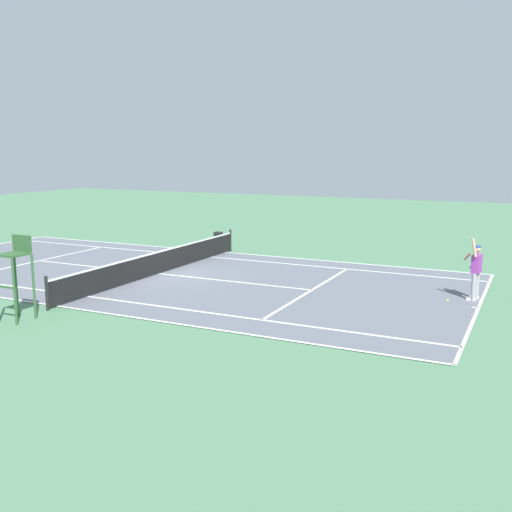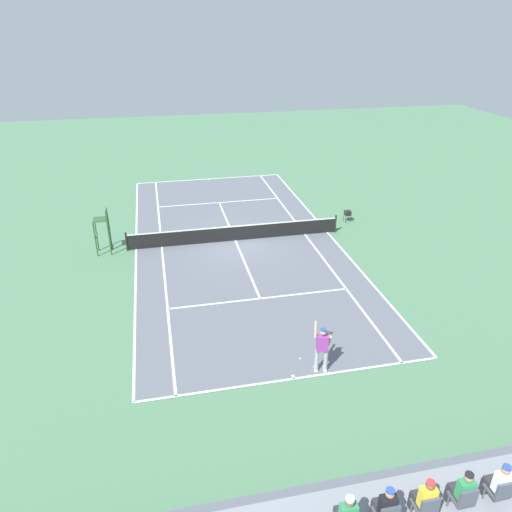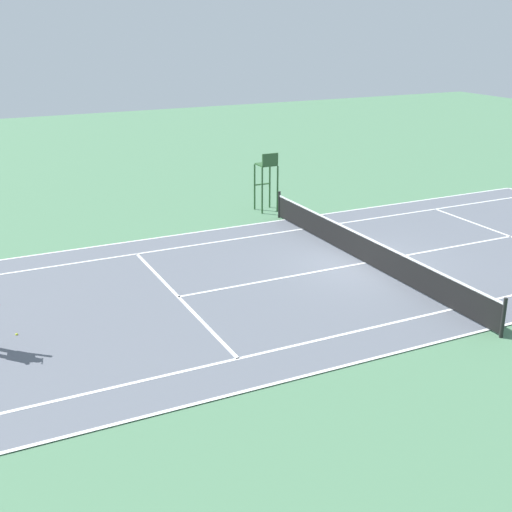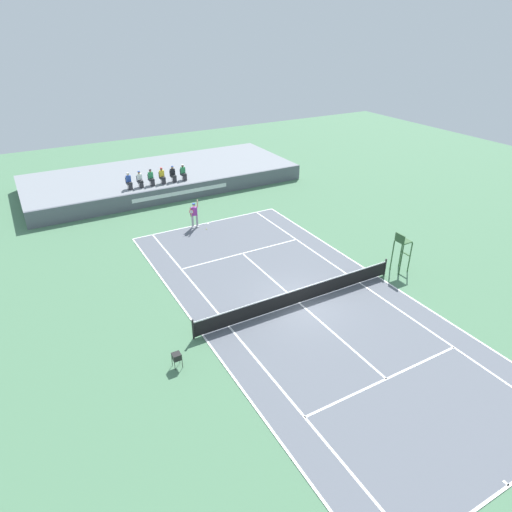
{
  "view_description": "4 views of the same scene",
  "coord_description": "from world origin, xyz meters",
  "px_view_note": "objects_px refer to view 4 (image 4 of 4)",
  "views": [
    {
      "loc": [
        19.02,
        13.38,
        4.85
      ],
      "look_at": [
        -0.31,
        4.08,
        1.0
      ],
      "focal_mm": 41.62,
      "sensor_mm": 36.0,
      "label": 1
    },
    {
      "loc": [
        4.09,
        24.52,
        11.37
      ],
      "look_at": [
        -0.31,
        4.08,
        1.0
      ],
      "focal_mm": 33.88,
      "sensor_mm": 36.0,
      "label": 2
    },
    {
      "loc": [
        -16.9,
        12.18,
        7.57
      ],
      "look_at": [
        -0.31,
        4.08,
        1.0
      ],
      "focal_mm": 47.27,
      "sensor_mm": 36.0,
      "label": 3
    },
    {
      "loc": [
        -11.54,
        -15.89,
        13.26
      ],
      "look_at": [
        -0.31,
        4.08,
        1.0
      ],
      "focal_mm": 31.39,
      "sensor_mm": 36.0,
      "label": 4
    }
  ],
  "objects_px": {
    "spectator_seated_0": "(129,181)",
    "spectator_seated_3": "(162,176)",
    "spectator_seated_2": "(151,178)",
    "umpire_chair": "(402,247)",
    "spectator_seated_1": "(140,179)",
    "tennis_ball": "(206,229)",
    "ball_hopper": "(177,356)",
    "spectator_seated_5": "(183,173)",
    "tennis_player": "(194,214)",
    "spectator_seated_4": "(173,174)"
  },
  "relations": [
    {
      "from": "spectator_seated_0",
      "to": "spectator_seated_1",
      "type": "bearing_deg",
      "value": 0.0
    },
    {
      "from": "spectator_seated_0",
      "to": "spectator_seated_3",
      "type": "distance_m",
      "value": 2.71
    },
    {
      "from": "spectator_seated_3",
      "to": "ball_hopper",
      "type": "relative_size",
      "value": 1.81
    },
    {
      "from": "spectator_seated_0",
      "to": "spectator_seated_3",
      "type": "height_order",
      "value": "same"
    },
    {
      "from": "tennis_ball",
      "to": "tennis_player",
      "type": "bearing_deg",
      "value": 124.98
    },
    {
      "from": "spectator_seated_0",
      "to": "spectator_seated_3",
      "type": "xyz_separation_m",
      "value": [
        2.71,
        0.0,
        0.0
      ]
    },
    {
      "from": "spectator_seated_0",
      "to": "spectator_seated_1",
      "type": "distance_m",
      "value": 0.87
    },
    {
      "from": "umpire_chair",
      "to": "tennis_ball",
      "type": "bearing_deg",
      "value": 124.79
    },
    {
      "from": "tennis_ball",
      "to": "spectator_seated_0",
      "type": "bearing_deg",
      "value": 113.23
    },
    {
      "from": "spectator_seated_2",
      "to": "spectator_seated_3",
      "type": "relative_size",
      "value": 1.0
    },
    {
      "from": "spectator_seated_1",
      "to": "spectator_seated_4",
      "type": "relative_size",
      "value": 1.0
    },
    {
      "from": "spectator_seated_4",
      "to": "spectator_seated_5",
      "type": "xyz_separation_m",
      "value": [
        0.89,
        0.0,
        0.0
      ]
    },
    {
      "from": "spectator_seated_1",
      "to": "ball_hopper",
      "type": "relative_size",
      "value": 1.81
    },
    {
      "from": "spectator_seated_0",
      "to": "spectator_seated_3",
      "type": "relative_size",
      "value": 1.0
    },
    {
      "from": "spectator_seated_5",
      "to": "umpire_chair",
      "type": "bearing_deg",
      "value": -71.23
    },
    {
      "from": "spectator_seated_5",
      "to": "tennis_player",
      "type": "relative_size",
      "value": 0.61
    },
    {
      "from": "spectator_seated_1",
      "to": "ball_hopper",
      "type": "xyz_separation_m",
      "value": [
        -4.42,
        -19.78,
        -1.33
      ]
    },
    {
      "from": "spectator_seated_2",
      "to": "umpire_chair",
      "type": "distance_m",
      "value": 20.43
    },
    {
      "from": "spectator_seated_1",
      "to": "tennis_player",
      "type": "height_order",
      "value": "spectator_seated_1"
    },
    {
      "from": "spectator_seated_0",
      "to": "spectator_seated_5",
      "type": "relative_size",
      "value": 1.0
    },
    {
      "from": "spectator_seated_2",
      "to": "tennis_player",
      "type": "distance_m",
      "value": 6.83
    },
    {
      "from": "spectator_seated_2",
      "to": "umpire_chair",
      "type": "bearing_deg",
      "value": -63.94
    },
    {
      "from": "spectator_seated_3",
      "to": "ball_hopper",
      "type": "xyz_separation_m",
      "value": [
        -6.26,
        -19.78,
        -1.33
      ]
    },
    {
      "from": "spectator_seated_0",
      "to": "tennis_ball",
      "type": "relative_size",
      "value": 18.6
    },
    {
      "from": "spectator_seated_5",
      "to": "ball_hopper",
      "type": "height_order",
      "value": "spectator_seated_5"
    },
    {
      "from": "spectator_seated_1",
      "to": "ball_hopper",
      "type": "bearing_deg",
      "value": -102.6
    },
    {
      "from": "spectator_seated_2",
      "to": "tennis_ball",
      "type": "bearing_deg",
      "value": -79.29
    },
    {
      "from": "spectator_seated_5",
      "to": "tennis_ball",
      "type": "height_order",
      "value": "spectator_seated_5"
    },
    {
      "from": "spectator_seated_1",
      "to": "spectator_seated_0",
      "type": "bearing_deg",
      "value": 180.0
    },
    {
      "from": "spectator_seated_1",
      "to": "tennis_ball",
      "type": "bearing_deg",
      "value": -72.65
    },
    {
      "from": "spectator_seated_2",
      "to": "ball_hopper",
      "type": "height_order",
      "value": "spectator_seated_2"
    },
    {
      "from": "tennis_ball",
      "to": "ball_hopper",
      "type": "xyz_separation_m",
      "value": [
        -6.75,
        -12.31,
        0.54
      ]
    },
    {
      "from": "spectator_seated_1",
      "to": "spectator_seated_2",
      "type": "xyz_separation_m",
      "value": [
        0.92,
        0.0,
        0.0
      ]
    },
    {
      "from": "spectator_seated_1",
      "to": "umpire_chair",
      "type": "height_order",
      "value": "spectator_seated_1"
    },
    {
      "from": "tennis_player",
      "to": "spectator_seated_0",
      "type": "bearing_deg",
      "value": 111.75
    },
    {
      "from": "spectator_seated_0",
      "to": "spectator_seated_4",
      "type": "height_order",
      "value": "same"
    },
    {
      "from": "spectator_seated_2",
      "to": "ball_hopper",
      "type": "distance_m",
      "value": 20.53
    },
    {
      "from": "tennis_ball",
      "to": "ball_hopper",
      "type": "bearing_deg",
      "value": -118.75
    },
    {
      "from": "tennis_player",
      "to": "tennis_ball",
      "type": "height_order",
      "value": "tennis_player"
    },
    {
      "from": "umpire_chair",
      "to": "spectator_seated_0",
      "type": "bearing_deg",
      "value": 120.4
    },
    {
      "from": "spectator_seated_2",
      "to": "tennis_ball",
      "type": "distance_m",
      "value": 7.82
    },
    {
      "from": "spectator_seated_5",
      "to": "ball_hopper",
      "type": "distance_m",
      "value": 21.41
    },
    {
      "from": "spectator_seated_3",
      "to": "tennis_ball",
      "type": "xyz_separation_m",
      "value": [
        0.49,
        -7.47,
        -1.86
      ]
    },
    {
      "from": "spectator_seated_4",
      "to": "tennis_ball",
      "type": "bearing_deg",
      "value": -93.32
    },
    {
      "from": "spectator_seated_2",
      "to": "spectator_seated_5",
      "type": "bearing_deg",
      "value": 0.0
    },
    {
      "from": "spectator_seated_2",
      "to": "tennis_ball",
      "type": "relative_size",
      "value": 18.6
    },
    {
      "from": "spectator_seated_1",
      "to": "spectator_seated_2",
      "type": "bearing_deg",
      "value": 0.0
    },
    {
      "from": "tennis_ball",
      "to": "umpire_chair",
      "type": "bearing_deg",
      "value": -55.21
    },
    {
      "from": "spectator_seated_1",
      "to": "umpire_chair",
      "type": "bearing_deg",
      "value": -61.67
    },
    {
      "from": "spectator_seated_3",
      "to": "spectator_seated_5",
      "type": "bearing_deg",
      "value": 0.0
    }
  ]
}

